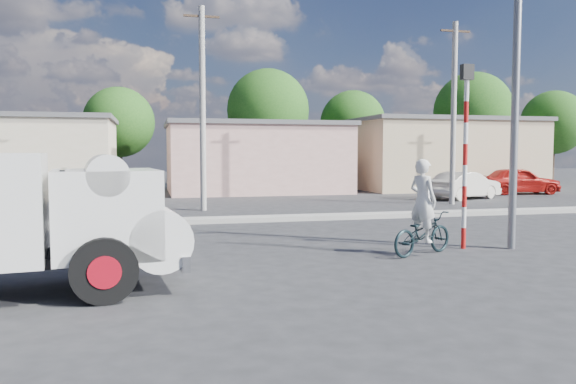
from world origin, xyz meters
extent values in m
plane|color=#272729|center=(0.00, 0.00, 0.00)|extent=(120.00, 120.00, 0.00)
cube|color=#99968E|center=(0.00, 8.00, 0.08)|extent=(40.00, 0.80, 0.16)
cylinder|color=black|center=(-4.77, -1.60, 0.51)|extent=(1.04, 0.41, 1.02)
cylinder|color=#B70D1D|center=(-4.77, -1.60, 0.51)|extent=(0.53, 0.39, 0.50)
cylinder|color=black|center=(-5.00, 0.33, 0.51)|extent=(1.04, 0.41, 1.02)
cylinder|color=#B70D1D|center=(-5.00, 0.33, 0.51)|extent=(0.53, 0.39, 0.50)
cube|color=silver|center=(-4.79, -0.62, 1.29)|extent=(1.87, 2.08, 1.43)
cylinder|color=silver|center=(-4.01, -0.53, 0.88)|extent=(1.23, 2.00, 1.02)
cylinder|color=silver|center=(-4.79, -0.62, 1.94)|extent=(0.86, 1.96, 0.65)
cube|color=silver|center=(-3.64, -0.49, 0.51)|extent=(0.36, 1.99, 0.26)
cube|color=black|center=(-5.43, -0.70, 1.71)|extent=(0.26, 1.57, 0.65)
imported|color=black|center=(1.84, 0.97, 0.49)|extent=(1.96, 1.35, 0.98)
imported|color=silver|center=(1.84, 0.97, 0.93)|extent=(0.68, 0.80, 1.85)
imported|color=beige|center=(11.09, 14.39, 0.68)|extent=(4.36, 2.90, 1.36)
imported|color=#B31712|center=(15.89, 16.75, 0.75)|extent=(4.62, 2.46, 1.50)
cylinder|color=red|center=(3.20, 1.50, 0.25)|extent=(0.11, 0.11, 0.50)
cylinder|color=white|center=(3.20, 1.50, 0.75)|extent=(0.11, 0.11, 0.50)
cylinder|color=red|center=(3.20, 1.50, 1.25)|extent=(0.11, 0.11, 0.50)
cylinder|color=white|center=(3.20, 1.50, 1.75)|extent=(0.11, 0.11, 0.50)
cylinder|color=red|center=(3.20, 1.50, 2.25)|extent=(0.11, 0.11, 0.50)
cylinder|color=white|center=(3.20, 1.50, 2.75)|extent=(0.11, 0.11, 0.50)
cylinder|color=red|center=(3.20, 1.50, 3.25)|extent=(0.11, 0.11, 0.50)
cylinder|color=white|center=(3.20, 1.50, 3.75)|extent=(0.11, 0.11, 0.50)
cube|color=black|center=(3.20, 1.50, 4.18)|extent=(0.28, 0.18, 0.36)
cylinder|color=slate|center=(4.30, 1.20, 4.50)|extent=(0.18, 0.18, 9.00)
cube|color=tan|center=(2.00, 22.00, 1.90)|extent=(10.00, 7.00, 3.80)
cube|color=#59595B|center=(2.00, 22.00, 3.92)|extent=(10.30, 7.30, 0.24)
cube|color=#C9B086|center=(14.00, 22.00, 2.10)|extent=(11.00, 7.00, 4.20)
cube|color=#59595B|center=(14.00, 22.00, 4.32)|extent=(11.30, 7.30, 0.24)
cylinder|color=#38281E|center=(-6.00, 29.00, 1.74)|extent=(0.36, 0.36, 3.47)
sphere|color=#34661E|center=(-6.00, 29.00, 4.34)|extent=(4.71, 4.71, 4.71)
cylinder|color=#38281E|center=(4.00, 28.00, 2.10)|extent=(0.36, 0.36, 4.20)
sphere|color=#34661E|center=(4.00, 28.00, 5.25)|extent=(5.70, 5.70, 5.70)
cylinder|color=#38281E|center=(11.00, 30.00, 1.82)|extent=(0.36, 0.36, 3.64)
sphere|color=#34661E|center=(11.00, 30.00, 4.55)|extent=(4.94, 4.94, 4.94)
cylinder|color=#38281E|center=(20.00, 28.00, 2.18)|extent=(0.36, 0.36, 4.37)
sphere|color=#34661E|center=(20.00, 28.00, 5.46)|extent=(5.93, 5.93, 5.93)
cylinder|color=#38281E|center=(28.00, 29.00, 1.90)|extent=(0.36, 0.36, 3.81)
sphere|color=#34661E|center=(28.00, 29.00, 4.76)|extent=(5.17, 5.17, 5.17)
cylinder|color=#99968E|center=(-2.00, 12.00, 4.00)|extent=(0.24, 0.24, 8.00)
cube|color=#38281E|center=(-2.00, 12.00, 7.60)|extent=(1.40, 0.08, 0.08)
cylinder|color=#99968E|center=(9.00, 12.00, 4.00)|extent=(0.24, 0.24, 8.00)
cube|color=#38281E|center=(9.00, 12.00, 7.60)|extent=(1.40, 0.08, 0.08)
camera|label=1|loc=(-4.08, -10.41, 2.29)|focal=35.00mm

